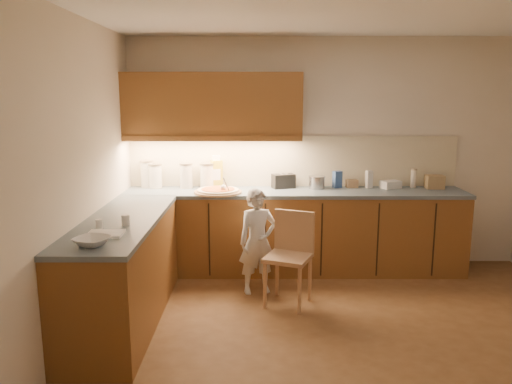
# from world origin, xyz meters

# --- Properties ---
(room) EXTENTS (4.54, 4.50, 2.62)m
(room) POSITION_xyz_m (0.00, 0.00, 1.68)
(room) COLOR brown
(room) RESTS_ON ground
(l_counter) EXTENTS (3.77, 2.62, 0.92)m
(l_counter) POSITION_xyz_m (-0.92, 1.25, 0.46)
(l_counter) COLOR brown
(l_counter) RESTS_ON ground
(backsplash) EXTENTS (3.75, 0.02, 0.58)m
(backsplash) POSITION_xyz_m (-0.38, 1.99, 1.21)
(backsplash) COLOR beige
(backsplash) RESTS_ON l_counter
(upper_cabinets) EXTENTS (1.95, 0.36, 0.73)m
(upper_cabinets) POSITION_xyz_m (-1.27, 1.82, 1.85)
(upper_cabinets) COLOR brown
(upper_cabinets) RESTS_ON ground
(pizza_on_board) EXTENTS (0.51, 0.51, 0.21)m
(pizza_on_board) POSITION_xyz_m (-1.21, 1.55, 0.94)
(pizza_on_board) COLOR tan
(pizza_on_board) RESTS_ON l_counter
(child) EXTENTS (0.44, 0.35, 1.06)m
(child) POSITION_xyz_m (-0.78, 1.05, 0.53)
(child) COLOR silver
(child) RESTS_ON ground
(wooden_chair) EXTENTS (0.51, 0.51, 0.88)m
(wooden_chair) POSITION_xyz_m (-0.47, 0.81, 0.51)
(wooden_chair) COLOR tan
(wooden_chair) RESTS_ON ground
(mixing_bowl) EXTENTS (0.31, 0.31, 0.06)m
(mixing_bowl) POSITION_xyz_m (-1.95, -0.36, 0.95)
(mixing_bowl) COLOR white
(mixing_bowl) RESTS_ON l_counter
(canister_a) EXTENTS (0.15, 0.15, 0.31)m
(canister_a) POSITION_xyz_m (-2.04, 1.90, 1.08)
(canister_a) COLOR silver
(canister_a) RESTS_ON l_counter
(canister_b) EXTENTS (0.16, 0.16, 0.28)m
(canister_b) POSITION_xyz_m (-1.95, 1.87, 1.06)
(canister_b) COLOR white
(canister_b) RESTS_ON l_counter
(canister_c) EXTENTS (0.15, 0.15, 0.29)m
(canister_c) POSITION_xyz_m (-1.59, 1.85, 1.06)
(canister_c) COLOR silver
(canister_c) RESTS_ON l_counter
(canister_d) EXTENTS (0.18, 0.18, 0.29)m
(canister_d) POSITION_xyz_m (-1.35, 1.87, 1.06)
(canister_d) COLOR white
(canister_d) RESTS_ON l_counter
(oil_jug) EXTENTS (0.15, 0.13, 0.37)m
(oil_jug) POSITION_xyz_m (-1.25, 1.88, 1.09)
(oil_jug) COLOR gold
(oil_jug) RESTS_ON l_counter
(toaster) EXTENTS (0.28, 0.21, 0.16)m
(toaster) POSITION_xyz_m (-0.49, 1.86, 1.00)
(toaster) COLOR black
(toaster) RESTS_ON l_counter
(steel_pot) EXTENTS (0.19, 0.19, 0.14)m
(steel_pot) POSITION_xyz_m (-0.12, 1.81, 0.99)
(steel_pot) COLOR #A4A4A8
(steel_pot) RESTS_ON l_counter
(blue_box) EXTENTS (0.11, 0.10, 0.19)m
(blue_box) POSITION_xyz_m (0.13, 1.88, 1.02)
(blue_box) COLOR #34569C
(blue_box) RESTS_ON l_counter
(card_box_a) EXTENTS (0.14, 0.10, 0.09)m
(card_box_a) POSITION_xyz_m (0.30, 1.89, 0.96)
(card_box_a) COLOR tan
(card_box_a) RESTS_ON l_counter
(white_bottle) EXTENTS (0.08, 0.08, 0.20)m
(white_bottle) POSITION_xyz_m (0.49, 1.87, 1.02)
(white_bottle) COLOR silver
(white_bottle) RESTS_ON l_counter
(flat_pack) EXTENTS (0.25, 0.22, 0.08)m
(flat_pack) POSITION_xyz_m (0.73, 1.85, 0.96)
(flat_pack) COLOR white
(flat_pack) RESTS_ON l_counter
(tall_jar) EXTENTS (0.07, 0.07, 0.22)m
(tall_jar) POSITION_xyz_m (1.00, 1.89, 1.03)
(tall_jar) COLOR silver
(tall_jar) RESTS_ON l_counter
(card_box_b) EXTENTS (0.20, 0.16, 0.15)m
(card_box_b) POSITION_xyz_m (1.22, 1.83, 1.00)
(card_box_b) COLOR tan
(card_box_b) RESTS_ON l_counter
(dough_cloth) EXTENTS (0.27, 0.21, 0.02)m
(dough_cloth) POSITION_xyz_m (-1.94, -0.10, 0.93)
(dough_cloth) COLOR white
(dough_cloth) RESTS_ON l_counter
(spice_jar_a) EXTENTS (0.06, 0.06, 0.07)m
(spice_jar_a) POSITION_xyz_m (-2.04, 0.09, 0.96)
(spice_jar_a) COLOR white
(spice_jar_a) RESTS_ON l_counter
(spice_jar_b) EXTENTS (0.09, 0.09, 0.09)m
(spice_jar_b) POSITION_xyz_m (-1.85, 0.18, 0.96)
(spice_jar_b) COLOR white
(spice_jar_b) RESTS_ON l_counter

